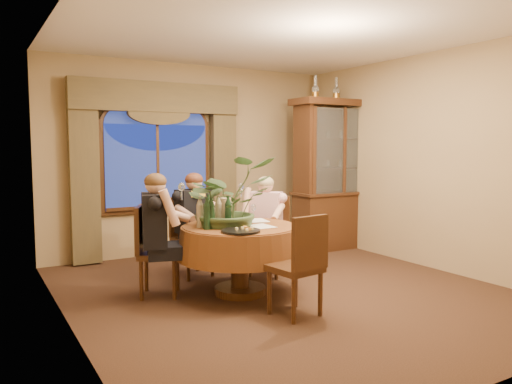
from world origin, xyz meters
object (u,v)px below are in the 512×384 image
person_pink (266,225)px  wine_bottle_1 (200,212)px  wine_bottle_2 (208,210)px  centerpiece_plant (228,167)px  oil_lamp_left (315,87)px  wine_bottle_4 (207,213)px  wine_bottle_0 (228,211)px  oil_lamp_center (336,89)px  person_scarf (194,225)px  oil_lamp_right (356,90)px  wine_bottle_5 (218,210)px  dining_table (240,260)px  china_cabinet (335,175)px  chair_front_left (295,265)px  wine_bottle_3 (211,213)px  person_back (154,237)px  olive_bowl (244,223)px  chair_back (160,251)px  stoneware_vase (226,212)px  chair_right (268,237)px

person_pink → wine_bottle_1: (-1.12, -0.52, 0.30)m
wine_bottle_2 → centerpiece_plant: bearing=-26.1°
oil_lamp_left → wine_bottle_4: bearing=-148.9°
person_pink → wine_bottle_0: size_ratio=3.71×
oil_lamp_center → person_scarf: size_ratio=0.27×
person_scarf → wine_bottle_0: 0.99m
wine_bottle_0 → wine_bottle_2: same height
person_pink → centerpiece_plant: (-0.78, -0.49, 0.76)m
oil_lamp_right → wine_bottle_2: size_ratio=1.03×
wine_bottle_5 → centerpiece_plant: bearing=14.0°
dining_table → oil_lamp_right: (2.86, 1.43, 2.09)m
china_cabinet → chair_front_left: china_cabinet is taller
dining_table → wine_bottle_3: size_ratio=4.07×
person_back → olive_bowl: bearing=89.7°
oil_lamp_right → chair_back: bearing=-163.9°
oil_lamp_left → olive_bowl: bearing=-144.3°
stoneware_vase → wine_bottle_0: size_ratio=0.89×
chair_back → wine_bottle_1: 0.63m
oil_lamp_left → wine_bottle_5: 3.06m
olive_bowl → wine_bottle_5: size_ratio=0.48×
oil_lamp_right → chair_back: (-3.62, -1.05, -1.99)m
wine_bottle_0 → wine_bottle_4: size_ratio=1.00×
chair_right → wine_bottle_5: bearing=78.6°
person_back → wine_bottle_1: bearing=85.9°
wine_bottle_0 → wine_bottle_3: bearing=-177.7°
wine_bottle_0 → wine_bottle_3: size_ratio=1.00×
dining_table → china_cabinet: size_ratio=0.58×
oil_lamp_left → oil_lamp_right: same height
oil_lamp_left → wine_bottle_2: 3.05m
oil_lamp_left → wine_bottle_3: 3.23m
stoneware_vase → oil_lamp_left: bearing=31.6°
wine_bottle_5 → wine_bottle_4: bearing=-144.1°
chair_right → wine_bottle_0: size_ratio=2.91×
chair_back → person_scarf: bearing=157.1°
wine_bottle_1 → wine_bottle_5: bearing=0.4°
oil_lamp_center → wine_bottle_3: (-2.81, -1.47, -1.55)m
oil_lamp_left → person_scarf: oil_lamp_left is taller
oil_lamp_left → wine_bottle_1: (-2.48, -1.34, -1.55)m
chair_right → person_back: size_ratio=0.72×
chair_front_left → stoneware_vase: bearing=96.4°
chair_right → dining_table: bearing=90.0°
oil_lamp_center → wine_bottle_2: 3.37m
person_pink → wine_bottle_0: (-0.85, -0.64, 0.30)m
wine_bottle_3 → person_scarf: bearing=77.7°
chair_right → wine_bottle_3: size_ratio=2.91×
person_pink → olive_bowl: 0.92m
chair_front_left → wine_bottle_3: 1.04m
person_pink → person_back: bearing=61.9°
oil_lamp_right → wine_bottle_4: (-3.27, -1.49, -1.55)m
dining_table → chair_right: 0.88m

